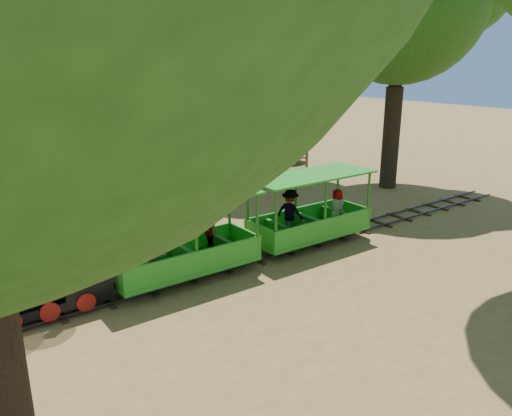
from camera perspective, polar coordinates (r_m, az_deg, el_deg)
ground at (r=13.30m, az=-0.30°, el=-5.86°), size 90.00×90.00×0.00m
track at (r=13.27m, az=-0.30°, el=-5.59°), size 22.00×1.00×0.10m
locomotive at (r=10.71m, az=-24.58°, el=-2.89°), size 2.80×1.32×3.21m
carriage_front at (r=12.01m, az=-8.10°, el=-4.43°), size 3.74×1.53×1.94m
carriage_rear at (r=14.15m, az=5.91°, el=-0.97°), size 3.74×1.53×1.94m
oak_ne at (r=21.70m, az=-0.35°, el=21.73°), size 7.81×6.88×9.79m
fence at (r=19.86m, az=-13.96°, el=3.09°), size 18.10×0.10×1.00m
shrub_mid_w at (r=21.01m, az=-15.20°, el=4.52°), size 2.48×1.91×1.72m
shrub_mid_e at (r=22.52m, az=-6.77°, el=5.15°), size 1.77×1.36×1.23m
shrub_east at (r=25.42m, az=3.61°, el=6.94°), size 2.24×1.72×1.55m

